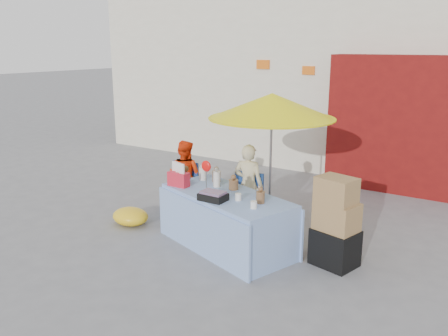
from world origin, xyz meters
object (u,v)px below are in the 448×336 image
Objects in this scene: chair_left at (180,198)px; box_stack at (336,225)px; vendor_beige at (248,185)px; vendor_orange at (185,176)px; market_table at (226,220)px; chair_right at (244,212)px; umbrella at (272,107)px.

box_stack is (2.90, -0.48, 0.29)m from chair_left.
vendor_orange is at bearing -7.00° from vendor_beige.
box_stack is at bearing 29.00° from market_table.
chair_left is 1.32m from vendor_beige.
chair_right is 0.65× the size of vendor_beige.
market_table is 1.80× the size of vendor_orange.
chair_right is 1.31m from vendor_orange.
umbrella is at bearing -160.44° from vendor_beige.
vendor_orange reaches higher than market_table.
chair_right is 0.42m from vendor_beige.
vendor_beige is (1.25, 0.13, 0.40)m from chair_left.
chair_right is 0.72× the size of box_stack.
box_stack is (2.90, -0.61, -0.07)m from vendor_orange.
umbrella reaches higher than vendor_orange.
market_table reaches higher than chair_right.
chair_right is at bearing 166.85° from vendor_orange.
market_table is 2.62× the size of chair_left.
vendor_beige reaches higher than chair_left.
market_table is 1.82m from umbrella.
umbrella is at bearing 150.51° from box_stack.
chair_left is 0.39m from vendor_orange.
chair_right is 0.69× the size of vendor_orange.
market_table is 0.78m from chair_right.
vendor_beige reaches higher than vendor_orange.
umbrella is 2.05m from box_stack.
market_table is at bearing -97.97° from umbrella.
umbrella reaches higher than chair_right.
market_table is 1.60m from chair_left.
vendor_beige is at bearing -0.88° from chair_left.
box_stack is at bearing 152.62° from vendor_beige.
umbrella is at bearing 178.52° from vendor_orange.
market_table is 1.88× the size of box_stack.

